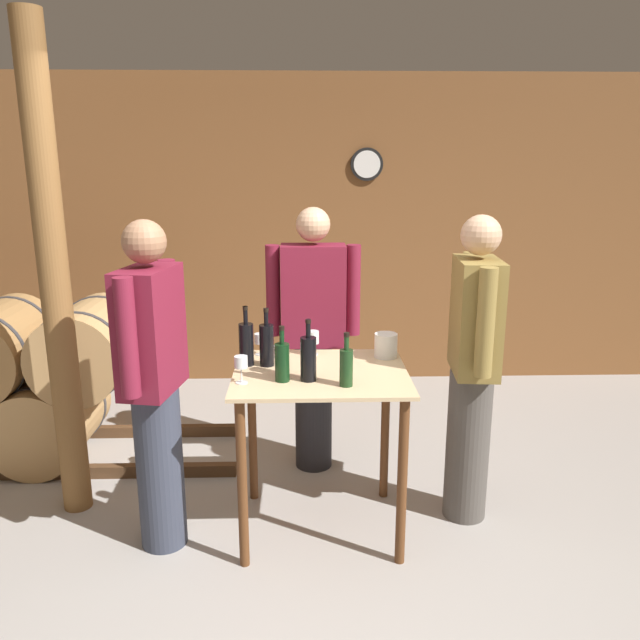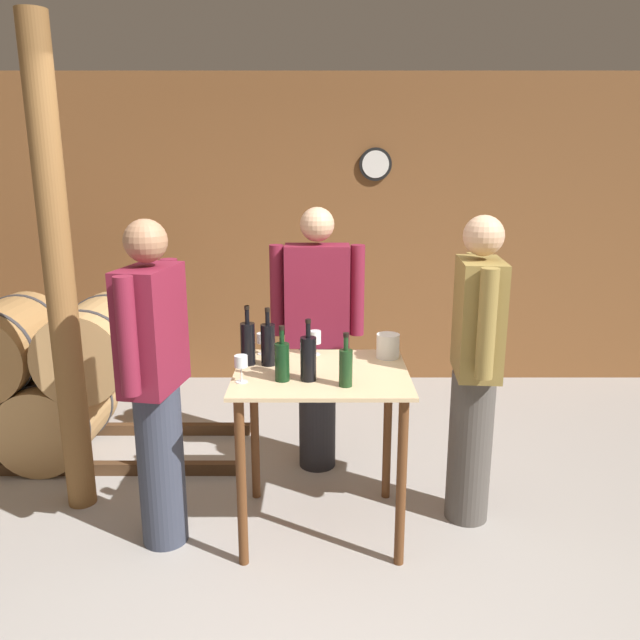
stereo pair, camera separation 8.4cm
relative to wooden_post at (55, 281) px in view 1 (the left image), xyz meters
name	(u,v)px [view 1 (the left image)]	position (x,y,z in m)	size (l,w,h in m)	color
ground_plane	(307,587)	(1.34, -0.76, -1.35)	(14.00, 14.00, 0.00)	#9E9993
back_wall	(304,233)	(1.34, 2.22, 0.00)	(8.40, 0.08, 2.70)	brown
tasting_table	(321,405)	(1.42, -0.26, -0.63)	(0.90, 0.76, 0.91)	#D1B284
wooden_post	(55,281)	(0.00, 0.00, 0.00)	(0.16, 0.16, 2.70)	brown
wine_bottle_far_left	(246,343)	(1.03, -0.14, -0.31)	(0.08, 0.08, 0.32)	black
wine_bottle_left	(267,344)	(1.14, -0.15, -0.32)	(0.08, 0.08, 0.31)	black
wine_bottle_center	(282,361)	(1.23, -0.39, -0.33)	(0.07, 0.07, 0.28)	black
wine_bottle_right	(308,358)	(1.36, -0.39, -0.32)	(0.08, 0.08, 0.31)	black
wine_bottle_far_right	(346,366)	(1.54, -0.47, -0.33)	(0.07, 0.07, 0.27)	#193819
wine_glass_near_left	(241,363)	(1.03, -0.42, -0.33)	(0.07, 0.07, 0.14)	silver
wine_glass_near_center	(260,340)	(1.09, 0.04, -0.35)	(0.07, 0.07, 0.12)	silver
wine_glass_near_right	(281,353)	(1.22, -0.29, -0.32)	(0.07, 0.07, 0.15)	silver
wine_glass_far_side	(313,338)	(1.39, 0.03, -0.34)	(0.07, 0.07, 0.14)	silver
ice_bucket	(386,345)	(1.79, -0.02, -0.37)	(0.13, 0.13, 0.14)	white
person_host	(154,382)	(0.59, -0.37, -0.44)	(0.29, 0.58, 1.71)	#333847
person_visitor_with_scarf	(313,335)	(1.40, 0.48, -0.45)	(0.59, 0.24, 1.71)	#232328
person_visitor_bearded	(473,365)	(2.25, -0.15, -0.44)	(0.25, 0.59, 1.71)	#4C4742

